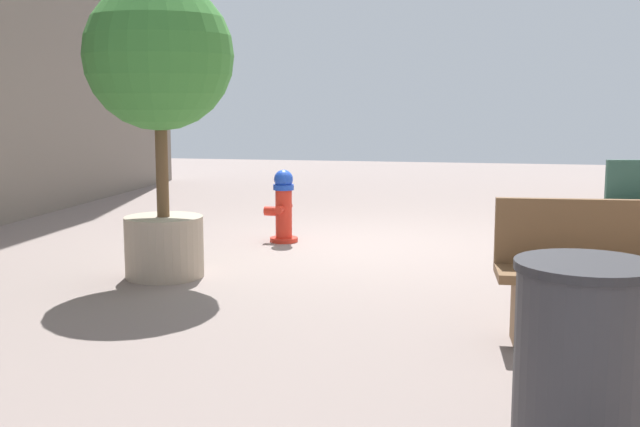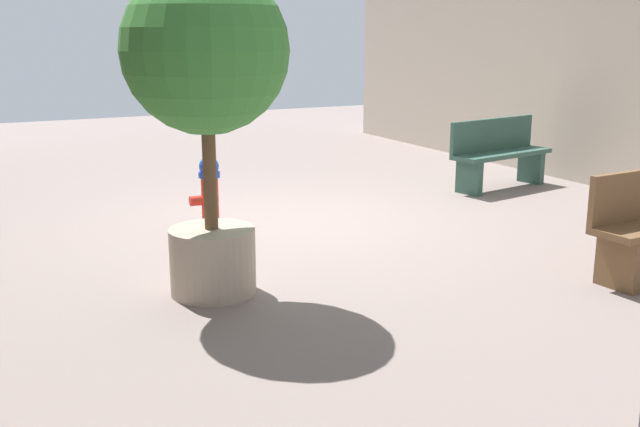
% 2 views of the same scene
% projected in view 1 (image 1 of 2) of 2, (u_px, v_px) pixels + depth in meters
% --- Properties ---
extents(ground_plane, '(23.40, 23.40, 0.00)m').
position_uv_depth(ground_plane, '(360.00, 246.00, 8.72)').
color(ground_plane, gray).
extents(fire_hydrant, '(0.38, 0.41, 0.82)m').
position_uv_depth(fire_hydrant, '(283.00, 206.00, 8.90)').
color(fire_hydrant, red).
rests_on(fire_hydrant, ground_plane).
extents(bench_far, '(1.72, 0.54, 0.95)m').
position_uv_depth(bench_far, '(629.00, 272.00, 5.12)').
color(bench_far, brown).
rests_on(bench_far, ground_plane).
extents(planter_tree, '(1.31, 1.31, 2.63)m').
position_uv_depth(planter_tree, '(159.00, 77.00, 6.95)').
color(planter_tree, tan).
rests_on(planter_tree, ground_plane).
extents(trash_bin, '(0.62, 0.62, 0.91)m').
position_uv_depth(trash_bin, '(582.00, 362.00, 3.49)').
color(trash_bin, '#38383D').
rests_on(trash_bin, ground_plane).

